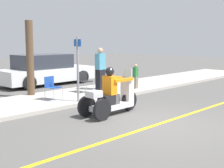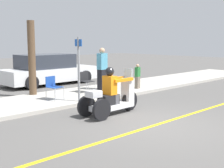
{
  "view_description": "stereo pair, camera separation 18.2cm",
  "coord_description": "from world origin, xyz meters",
  "px_view_note": "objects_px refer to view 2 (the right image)",
  "views": [
    {
      "loc": [
        -6.57,
        -4.74,
        2.25
      ],
      "look_at": [
        -0.01,
        1.66,
        0.92
      ],
      "focal_mm": 50.0,
      "sensor_mm": 36.0,
      "label": 1
    },
    {
      "loc": [
        -6.44,
        -4.87,
        2.25
      ],
      "look_at": [
        -0.01,
        1.66,
        0.92
      ],
      "focal_mm": 50.0,
      "sensor_mm": 36.0,
      "label": 2
    }
  ],
  "objects_px": {
    "motorcycle_trike": "(112,97)",
    "folding_chair_curbside": "(86,80)",
    "street_sign": "(79,67)",
    "folding_chair_set_back": "(53,85)",
    "parked_car_lot_right": "(49,70)",
    "spectator_end_of_line": "(102,69)",
    "tree_trunk": "(32,58)",
    "spectator_near_curb": "(137,77)"
  },
  "relations": [
    {
      "from": "folding_chair_set_back",
      "to": "parked_car_lot_right",
      "type": "relative_size",
      "value": 0.17
    },
    {
      "from": "parked_car_lot_right",
      "to": "tree_trunk",
      "type": "relative_size",
      "value": 1.69
    },
    {
      "from": "tree_trunk",
      "to": "motorcycle_trike",
      "type": "bearing_deg",
      "value": -86.28
    },
    {
      "from": "parked_car_lot_right",
      "to": "tree_trunk",
      "type": "bearing_deg",
      "value": -133.07
    },
    {
      "from": "parked_car_lot_right",
      "to": "tree_trunk",
      "type": "xyz_separation_m",
      "value": [
        -2.4,
        -2.56,
        0.82
      ]
    },
    {
      "from": "motorcycle_trike",
      "to": "tree_trunk",
      "type": "distance_m",
      "value": 4.22
    },
    {
      "from": "spectator_near_curb",
      "to": "folding_chair_set_back",
      "type": "bearing_deg",
      "value": 173.53
    },
    {
      "from": "street_sign",
      "to": "folding_chair_set_back",
      "type": "bearing_deg",
      "value": 117.23
    },
    {
      "from": "folding_chair_curbside",
      "to": "spectator_near_curb",
      "type": "bearing_deg",
      "value": -20.99
    },
    {
      "from": "spectator_end_of_line",
      "to": "folding_chair_set_back",
      "type": "distance_m",
      "value": 2.8
    },
    {
      "from": "spectator_near_curb",
      "to": "folding_chair_curbside",
      "type": "relative_size",
      "value": 1.29
    },
    {
      "from": "spectator_near_curb",
      "to": "tree_trunk",
      "type": "height_order",
      "value": "tree_trunk"
    },
    {
      "from": "motorcycle_trike",
      "to": "tree_trunk",
      "type": "relative_size",
      "value": 0.75
    },
    {
      "from": "tree_trunk",
      "to": "street_sign",
      "type": "relative_size",
      "value": 1.28
    },
    {
      "from": "parked_car_lot_right",
      "to": "tree_trunk",
      "type": "height_order",
      "value": "tree_trunk"
    },
    {
      "from": "motorcycle_trike",
      "to": "street_sign",
      "type": "bearing_deg",
      "value": 84.44
    },
    {
      "from": "spectator_near_curb",
      "to": "street_sign",
      "type": "xyz_separation_m",
      "value": [
        -3.57,
        -0.44,
        0.69
      ]
    },
    {
      "from": "folding_chair_set_back",
      "to": "street_sign",
      "type": "distance_m",
      "value": 1.22
    },
    {
      "from": "motorcycle_trike",
      "to": "folding_chair_curbside",
      "type": "relative_size",
      "value": 2.59
    },
    {
      "from": "motorcycle_trike",
      "to": "spectator_end_of_line",
      "type": "xyz_separation_m",
      "value": [
        2.47,
        3.1,
        0.46
      ]
    },
    {
      "from": "folding_chair_set_back",
      "to": "tree_trunk",
      "type": "bearing_deg",
      "value": 89.18
    },
    {
      "from": "folding_chair_curbside",
      "to": "street_sign",
      "type": "bearing_deg",
      "value": -136.79
    },
    {
      "from": "spectator_end_of_line",
      "to": "parked_car_lot_right",
      "type": "height_order",
      "value": "spectator_end_of_line"
    },
    {
      "from": "street_sign",
      "to": "motorcycle_trike",
      "type": "bearing_deg",
      "value": -95.56
    },
    {
      "from": "spectator_near_curb",
      "to": "spectator_end_of_line",
      "type": "distance_m",
      "value": 1.58
    },
    {
      "from": "spectator_end_of_line",
      "to": "parked_car_lot_right",
      "type": "bearing_deg",
      "value": 95.39
    },
    {
      "from": "tree_trunk",
      "to": "spectator_near_curb",
      "type": "bearing_deg",
      "value": -24.91
    },
    {
      "from": "folding_chair_curbside",
      "to": "motorcycle_trike",
      "type": "bearing_deg",
      "value": -116.61
    },
    {
      "from": "tree_trunk",
      "to": "spectator_end_of_line",
      "type": "bearing_deg",
      "value": -20.01
    },
    {
      "from": "spectator_near_curb",
      "to": "parked_car_lot_right",
      "type": "xyz_separation_m",
      "value": [
        -1.61,
        4.42,
        0.08
      ]
    },
    {
      "from": "tree_trunk",
      "to": "street_sign",
      "type": "distance_m",
      "value": 2.35
    },
    {
      "from": "spectator_end_of_line",
      "to": "folding_chair_curbside",
      "type": "xyz_separation_m",
      "value": [
        -0.93,
        -0.02,
        -0.35
      ]
    },
    {
      "from": "parked_car_lot_right",
      "to": "street_sign",
      "type": "height_order",
      "value": "street_sign"
    },
    {
      "from": "folding_chair_curbside",
      "to": "tree_trunk",
      "type": "relative_size",
      "value": 0.29
    },
    {
      "from": "spectator_end_of_line",
      "to": "street_sign",
      "type": "bearing_deg",
      "value": -150.34
    },
    {
      "from": "spectator_end_of_line",
      "to": "street_sign",
      "type": "xyz_separation_m",
      "value": [
        -2.29,
        -1.3,
        0.35
      ]
    },
    {
      "from": "folding_chair_curbside",
      "to": "folding_chair_set_back",
      "type": "relative_size",
      "value": 1.0
    },
    {
      "from": "spectator_end_of_line",
      "to": "folding_chair_set_back",
      "type": "xyz_separation_m",
      "value": [
        -2.75,
        -0.41,
        -0.35
      ]
    },
    {
      "from": "motorcycle_trike",
      "to": "tree_trunk",
      "type": "height_order",
      "value": "tree_trunk"
    },
    {
      "from": "spectator_end_of_line",
      "to": "tree_trunk",
      "type": "distance_m",
      "value": 2.96
    },
    {
      "from": "motorcycle_trike",
      "to": "folding_chair_set_back",
      "type": "relative_size",
      "value": 2.59
    },
    {
      "from": "spectator_end_of_line",
      "to": "parked_car_lot_right",
      "type": "relative_size",
      "value": 0.37
    }
  ]
}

